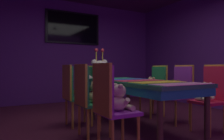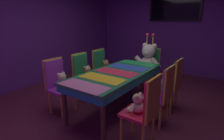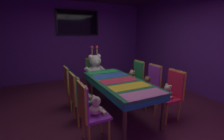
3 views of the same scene
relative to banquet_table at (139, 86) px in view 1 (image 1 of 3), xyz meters
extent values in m
plane|color=#591E33|center=(0.00, 0.00, -0.65)|extent=(7.90, 7.90, 0.00)
cube|color=#59267F|center=(0.00, 3.20, 0.75)|extent=(5.20, 0.12, 2.80)
cube|color=#26724C|center=(0.00, 0.00, 0.06)|extent=(0.90, 2.00, 0.05)
cube|color=teal|center=(0.00, 0.00, -0.01)|extent=(0.88, 1.96, 0.10)
cylinder|color=#4C3826|center=(0.38, 0.90, -0.31)|extent=(0.07, 0.07, 0.69)
cylinder|color=#4C3826|center=(0.38, -0.90, -0.31)|extent=(0.07, 0.07, 0.69)
cylinder|color=#4C3826|center=(-0.38, 0.90, -0.31)|extent=(0.07, 0.07, 0.69)
cylinder|color=#4C3826|center=(-0.38, -0.90, -0.31)|extent=(0.07, 0.07, 0.69)
cube|color=pink|center=(0.00, -0.85, 0.09)|extent=(0.77, 0.32, 0.01)
cube|color=yellow|center=(0.00, -0.42, 0.09)|extent=(0.77, 0.32, 0.01)
cube|color=#E52D4C|center=(0.00, 0.00, 0.09)|extent=(0.77, 0.32, 0.01)
cube|color=blue|center=(0.00, 0.42, 0.09)|extent=(0.77, 0.32, 0.01)
cube|color=green|center=(0.00, 0.85, 0.09)|extent=(0.77, 0.32, 0.01)
cube|color=purple|center=(-0.75, -0.63, -0.21)|extent=(0.40, 0.40, 0.04)
cube|color=purple|center=(-0.93, -0.63, 0.06)|extent=(0.05, 0.38, 0.50)
cube|color=gold|center=(-0.95, -0.63, 0.06)|extent=(0.03, 0.41, 0.55)
cylinder|color=gold|center=(-0.59, -0.47, -0.44)|extent=(0.04, 0.04, 0.42)
cylinder|color=gold|center=(-0.59, -0.79, -0.44)|extent=(0.04, 0.04, 0.42)
cylinder|color=gold|center=(-0.91, -0.47, -0.44)|extent=(0.04, 0.04, 0.42)
cylinder|color=gold|center=(-0.91, -0.79, -0.44)|extent=(0.04, 0.04, 0.42)
ellipsoid|color=beige|center=(-0.75, -0.63, -0.11)|extent=(0.19, 0.19, 0.15)
sphere|color=beige|center=(-0.73, -0.63, 0.02)|extent=(0.15, 0.15, 0.15)
sphere|color=#FDDCAD|center=(-0.68, -0.63, 0.01)|extent=(0.06, 0.06, 0.06)
sphere|color=beige|center=(-0.75, -0.58, 0.08)|extent=(0.06, 0.06, 0.06)
sphere|color=beige|center=(-0.75, -0.69, 0.08)|extent=(0.06, 0.06, 0.06)
cylinder|color=beige|center=(-0.71, -0.54, -0.10)|extent=(0.05, 0.13, 0.12)
cylinder|color=beige|center=(-0.71, -0.73, -0.10)|extent=(0.05, 0.13, 0.12)
cylinder|color=beige|center=(-0.63, -0.58, -0.16)|extent=(0.06, 0.14, 0.06)
cylinder|color=beige|center=(-0.63, -0.68, -0.16)|extent=(0.06, 0.14, 0.06)
cube|color=#268C4C|center=(-0.74, 0.02, -0.21)|extent=(0.40, 0.40, 0.04)
cube|color=#268C4C|center=(-0.92, 0.02, 0.06)|extent=(0.05, 0.38, 0.50)
cube|color=gold|center=(-0.95, 0.02, 0.06)|extent=(0.03, 0.41, 0.55)
cylinder|color=gold|center=(-0.58, 0.18, -0.44)|extent=(0.04, 0.04, 0.42)
cylinder|color=gold|center=(-0.58, -0.14, -0.44)|extent=(0.04, 0.04, 0.42)
cylinder|color=gold|center=(-0.90, 0.18, -0.44)|extent=(0.04, 0.04, 0.42)
cylinder|color=gold|center=(-0.90, -0.14, -0.44)|extent=(0.04, 0.04, 0.42)
ellipsoid|color=tan|center=(-0.74, 0.02, -0.11)|extent=(0.18, 0.18, 0.14)
sphere|color=tan|center=(-0.73, 0.02, 0.02)|extent=(0.14, 0.14, 0.14)
sphere|color=tan|center=(-0.68, 0.02, 0.00)|extent=(0.05, 0.05, 0.05)
sphere|color=tan|center=(-0.74, 0.07, 0.07)|extent=(0.05, 0.05, 0.05)
sphere|color=tan|center=(-0.74, -0.03, 0.07)|extent=(0.05, 0.05, 0.05)
cylinder|color=tan|center=(-0.71, 0.11, -0.10)|extent=(0.05, 0.13, 0.12)
cylinder|color=tan|center=(-0.71, -0.07, -0.10)|extent=(0.05, 0.13, 0.12)
cylinder|color=tan|center=(-0.63, 0.07, -0.16)|extent=(0.06, 0.13, 0.06)
cylinder|color=tan|center=(-0.63, -0.03, -0.16)|extent=(0.06, 0.13, 0.06)
cube|color=#268C4C|center=(-0.74, 0.64, -0.21)|extent=(0.40, 0.40, 0.04)
cube|color=#268C4C|center=(-0.92, 0.64, 0.06)|extent=(0.05, 0.38, 0.50)
cube|color=gold|center=(-0.94, 0.64, 0.06)|extent=(0.03, 0.41, 0.55)
cylinder|color=gold|center=(-0.58, 0.80, -0.44)|extent=(0.04, 0.04, 0.42)
cylinder|color=gold|center=(-0.58, 0.48, -0.44)|extent=(0.04, 0.04, 0.42)
cylinder|color=gold|center=(-0.90, 0.80, -0.44)|extent=(0.04, 0.04, 0.42)
cylinder|color=gold|center=(-0.90, 0.48, -0.44)|extent=(0.04, 0.04, 0.42)
ellipsoid|color=#9E7247|center=(-0.74, 0.64, -0.11)|extent=(0.18, 0.18, 0.15)
sphere|color=#9E7247|center=(-0.72, 0.64, 0.02)|extent=(0.15, 0.15, 0.15)
sphere|color=tan|center=(-0.67, 0.64, 0.01)|extent=(0.05, 0.05, 0.05)
sphere|color=#9E7247|center=(-0.74, 0.70, 0.07)|extent=(0.05, 0.05, 0.05)
sphere|color=#9E7247|center=(-0.74, 0.59, 0.07)|extent=(0.05, 0.05, 0.05)
cylinder|color=#9E7247|center=(-0.70, 0.73, -0.10)|extent=(0.05, 0.13, 0.12)
cylinder|color=#9E7247|center=(-0.70, 0.55, -0.10)|extent=(0.05, 0.13, 0.12)
cylinder|color=#9E7247|center=(-0.62, 0.69, -0.16)|extent=(0.06, 0.14, 0.06)
cylinder|color=#9E7247|center=(-0.62, 0.59, -0.16)|extent=(0.06, 0.14, 0.06)
cube|color=red|center=(0.76, -0.62, -0.21)|extent=(0.40, 0.40, 0.04)
cube|color=red|center=(0.94, -0.62, 0.06)|extent=(0.05, 0.38, 0.50)
cube|color=gold|center=(0.96, -0.62, 0.06)|extent=(0.03, 0.41, 0.55)
cylinder|color=gold|center=(0.92, -0.46, -0.44)|extent=(0.04, 0.04, 0.42)
cylinder|color=gold|center=(0.60, -0.46, -0.44)|extent=(0.04, 0.04, 0.42)
cylinder|color=gold|center=(0.60, -0.78, -0.44)|extent=(0.04, 0.04, 0.42)
ellipsoid|color=beige|center=(0.76, -0.62, -0.12)|extent=(0.17, 0.17, 0.13)
sphere|color=beige|center=(0.74, -0.62, 0.00)|extent=(0.13, 0.13, 0.13)
sphere|color=#FDDCAD|center=(0.70, -0.62, -0.01)|extent=(0.05, 0.05, 0.05)
sphere|color=beige|center=(0.76, -0.67, 0.05)|extent=(0.05, 0.05, 0.05)
sphere|color=beige|center=(0.76, -0.57, 0.05)|extent=(0.05, 0.05, 0.05)
cylinder|color=beige|center=(0.72, -0.70, -0.11)|extent=(0.05, 0.12, 0.11)
cylinder|color=beige|center=(0.72, -0.53, -0.11)|extent=(0.05, 0.12, 0.11)
cylinder|color=beige|center=(0.65, -0.66, -0.16)|extent=(0.06, 0.12, 0.06)
cylinder|color=beige|center=(0.65, -0.57, -0.16)|extent=(0.06, 0.12, 0.06)
cube|color=purple|center=(0.75, 0.00, -0.21)|extent=(0.40, 0.40, 0.04)
cube|color=purple|center=(0.93, 0.00, 0.06)|extent=(0.05, 0.38, 0.50)
cube|color=gold|center=(0.95, 0.00, 0.06)|extent=(0.03, 0.41, 0.55)
cylinder|color=gold|center=(0.91, 0.16, -0.44)|extent=(0.04, 0.04, 0.42)
cylinder|color=gold|center=(0.91, -0.16, -0.44)|extent=(0.04, 0.04, 0.42)
cylinder|color=gold|center=(0.59, 0.16, -0.44)|extent=(0.04, 0.04, 0.42)
cylinder|color=gold|center=(0.59, -0.16, -0.44)|extent=(0.04, 0.04, 0.42)
ellipsoid|color=brown|center=(0.75, 0.00, -0.12)|extent=(0.17, 0.17, 0.14)
sphere|color=brown|center=(0.74, 0.00, 0.01)|extent=(0.14, 0.14, 0.14)
sphere|color=#99663C|center=(0.69, 0.00, 0.00)|extent=(0.05, 0.05, 0.05)
sphere|color=brown|center=(0.75, -0.06, 0.06)|extent=(0.05, 0.05, 0.05)
sphere|color=brown|center=(0.75, 0.05, 0.06)|extent=(0.05, 0.05, 0.05)
cylinder|color=brown|center=(0.72, -0.09, -0.10)|extent=(0.05, 0.12, 0.11)
cylinder|color=brown|center=(0.72, 0.08, -0.10)|extent=(0.05, 0.12, 0.11)
cylinder|color=brown|center=(0.64, -0.05, -0.16)|extent=(0.06, 0.13, 0.06)
cylinder|color=brown|center=(0.64, 0.04, -0.16)|extent=(0.06, 0.13, 0.06)
cube|color=#268C4C|center=(0.73, 0.60, -0.21)|extent=(0.40, 0.40, 0.04)
cube|color=#268C4C|center=(0.91, 0.60, 0.06)|extent=(0.05, 0.38, 0.50)
cube|color=gold|center=(0.93, 0.60, 0.06)|extent=(0.03, 0.41, 0.55)
cylinder|color=gold|center=(0.89, 0.76, -0.44)|extent=(0.04, 0.04, 0.42)
cylinder|color=gold|center=(0.89, 0.44, -0.44)|extent=(0.04, 0.04, 0.42)
cylinder|color=gold|center=(0.57, 0.76, -0.44)|extent=(0.04, 0.04, 0.42)
cylinder|color=gold|center=(0.57, 0.44, -0.44)|extent=(0.04, 0.04, 0.42)
ellipsoid|color=tan|center=(0.73, 0.60, -0.11)|extent=(0.19, 0.19, 0.15)
sphere|color=tan|center=(0.71, 0.60, 0.03)|extent=(0.15, 0.15, 0.15)
sphere|color=tan|center=(0.66, 0.60, 0.01)|extent=(0.06, 0.06, 0.06)
sphere|color=tan|center=(0.73, 0.54, 0.08)|extent=(0.06, 0.06, 0.06)
sphere|color=tan|center=(0.73, 0.65, 0.08)|extent=(0.06, 0.06, 0.06)
cylinder|color=tan|center=(0.69, 0.50, -0.09)|extent=(0.05, 0.13, 0.12)
cylinder|color=tan|center=(0.69, 0.69, -0.09)|extent=(0.05, 0.13, 0.12)
cylinder|color=tan|center=(0.61, 0.55, -0.16)|extent=(0.06, 0.14, 0.06)
cylinder|color=tan|center=(0.61, 0.65, -0.16)|extent=(0.06, 0.14, 0.06)
cube|color=#268C4C|center=(0.00, 1.42, -0.21)|extent=(0.40, 0.40, 0.04)
cube|color=#268C4C|center=(0.00, 1.60, 0.06)|extent=(0.38, 0.05, 0.50)
cube|color=gold|center=(0.00, 1.62, 0.06)|extent=(0.41, 0.03, 0.55)
cylinder|color=gold|center=(0.16, 1.58, -0.44)|extent=(0.04, 0.04, 0.42)
cylinder|color=gold|center=(0.16, 1.26, -0.44)|extent=(0.04, 0.04, 0.42)
cylinder|color=gold|center=(-0.16, 1.58, -0.44)|extent=(0.04, 0.04, 0.42)
cylinder|color=gold|center=(-0.16, 1.26, -0.44)|extent=(0.04, 0.04, 0.42)
ellipsoid|color=silver|center=(0.00, 1.42, -0.01)|extent=(0.40, 0.40, 0.32)
sphere|color=silver|center=(0.00, 1.38, 0.28)|extent=(0.32, 0.32, 0.32)
sphere|color=white|center=(0.00, 1.27, 0.25)|extent=(0.12, 0.12, 0.12)
sphere|color=silver|center=(0.12, 1.42, 0.40)|extent=(0.12, 0.12, 0.12)
sphere|color=silver|center=(-0.12, 1.42, 0.40)|extent=(0.12, 0.12, 0.12)
cylinder|color=silver|center=(0.20, 1.34, 0.02)|extent=(0.29, 0.11, 0.27)
cylinder|color=silver|center=(-0.20, 1.34, 0.02)|extent=(0.29, 0.11, 0.27)
cylinder|color=silver|center=(0.11, 1.16, -0.12)|extent=(0.30, 0.14, 0.14)
cylinder|color=silver|center=(-0.11, 1.16, -0.12)|extent=(0.30, 0.14, 0.14)
cylinder|color=gold|center=(0.07, 1.42, 0.55)|extent=(0.03, 0.03, 0.22)
sphere|color=#E5333F|center=(0.07, 1.42, 0.66)|extent=(0.08, 0.08, 0.08)
cylinder|color=gold|center=(-0.07, 1.42, 0.55)|extent=(0.03, 0.03, 0.22)
sphere|color=#E5333F|center=(-0.07, 1.42, 0.66)|extent=(0.08, 0.08, 0.08)
cube|color=black|center=(0.00, 3.11, 1.40)|extent=(1.53, 0.05, 0.89)
cube|color=black|center=(0.00, 3.08, 1.40)|extent=(1.41, 0.01, 0.79)
camera|label=1|loc=(-1.96, -2.69, 0.28)|focal=34.70mm
camera|label=2|loc=(1.71, -2.58, 1.00)|focal=28.79mm
camera|label=3|loc=(-1.50, -2.77, 1.03)|focal=25.60mm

